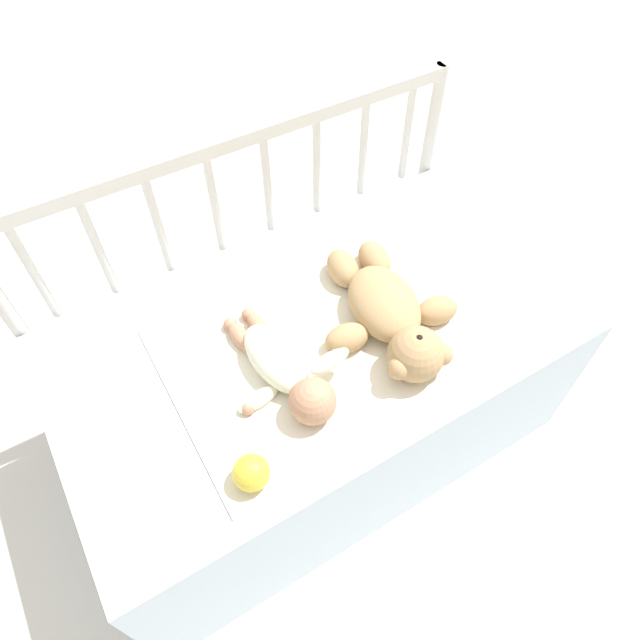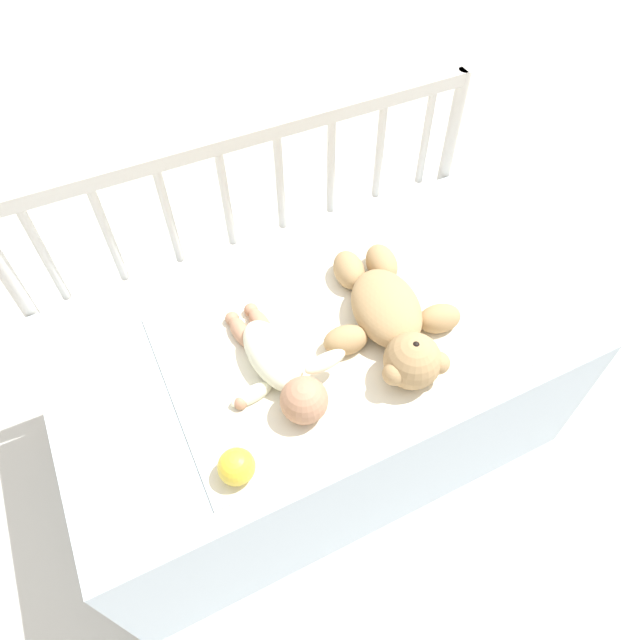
{
  "view_description": "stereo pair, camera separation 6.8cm",
  "coord_description": "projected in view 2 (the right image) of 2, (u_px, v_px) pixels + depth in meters",
  "views": [
    {
      "loc": [
        -0.41,
        -0.7,
        1.59
      ],
      "look_at": [
        0.0,
        -0.01,
        0.55
      ],
      "focal_mm": 32.0,
      "sensor_mm": 36.0,
      "label": 1
    },
    {
      "loc": [
        -0.35,
        -0.73,
        1.59
      ],
      "look_at": [
        0.0,
        -0.01,
        0.55
      ],
      "focal_mm": 32.0,
      "sensor_mm": 36.0,
      "label": 2
    }
  ],
  "objects": [
    {
      "name": "ground_plane",
      "position": [
        318.0,
        427.0,
        1.75
      ],
      "size": [
        12.0,
        12.0,
        0.0
      ],
      "primitive_type": "plane",
      "color": "silver"
    },
    {
      "name": "blanket",
      "position": [
        336.0,
        340.0,
        1.34
      ],
      "size": [
        0.79,
        0.52,
        0.01
      ],
      "color": "silver",
      "rests_on": "crib_mattress"
    },
    {
      "name": "crib_mattress",
      "position": [
        318.0,
        386.0,
        1.56
      ],
      "size": [
        1.25,
        0.7,
        0.49
      ],
      "color": "silver",
      "rests_on": "ground_plane"
    },
    {
      "name": "crib_rail",
      "position": [
        255.0,
        209.0,
        1.5
      ],
      "size": [
        1.25,
        0.04,
        0.82
      ],
      "color": "beige",
      "rests_on": "ground_plane"
    },
    {
      "name": "baby",
      "position": [
        280.0,
        367.0,
        1.25
      ],
      "size": [
        0.27,
        0.37,
        0.1
      ],
      "color": "#EAEACC",
      "rests_on": "crib_mattress"
    },
    {
      "name": "toy_ball",
      "position": [
        236.0,
        467.0,
        1.11
      ],
      "size": [
        0.08,
        0.08,
        0.08
      ],
      "color": "yellow",
      "rests_on": "crib_mattress"
    },
    {
      "name": "teddy_bear",
      "position": [
        391.0,
        318.0,
        1.32
      ],
      "size": [
        0.34,
        0.44,
        0.13
      ],
      "color": "tan",
      "rests_on": "crib_mattress"
    }
  ]
}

